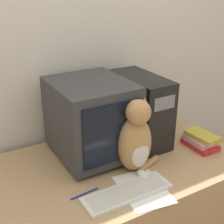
# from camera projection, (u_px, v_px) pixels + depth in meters

# --- Properties ---
(wall_back) EXTENTS (7.00, 0.05, 2.50)m
(wall_back) POSITION_uv_depth(u_px,v_px,m) (76.00, 51.00, 1.91)
(wall_back) COLOR beige
(wall_back) RESTS_ON ground_plane
(desk) EXTENTS (1.36, 0.84, 0.72)m
(desk) POSITION_uv_depth(u_px,v_px,m) (115.00, 213.00, 1.88)
(desk) COLOR tan
(desk) RESTS_ON ground_plane
(crt_monitor) EXTENTS (0.40, 0.47, 0.44)m
(crt_monitor) POSITION_uv_depth(u_px,v_px,m) (91.00, 118.00, 1.73)
(crt_monitor) COLOR #333333
(crt_monitor) RESTS_ON desk
(computer_tower) EXTENTS (0.20, 0.44, 0.42)m
(computer_tower) POSITION_uv_depth(u_px,v_px,m) (140.00, 109.00, 1.90)
(computer_tower) COLOR black
(computer_tower) RESTS_ON desk
(keyboard) EXTENTS (0.44, 0.14, 0.02)m
(keyboard) POSITION_uv_depth(u_px,v_px,m) (127.00, 193.00, 1.47)
(keyboard) COLOR silver
(keyboard) RESTS_ON desk
(cat) EXTENTS (0.26, 0.21, 0.41)m
(cat) POSITION_uv_depth(u_px,v_px,m) (136.00, 139.00, 1.59)
(cat) COLOR #B7844C
(cat) RESTS_ON desk
(book_stack) EXTENTS (0.14, 0.21, 0.09)m
(book_stack) POSITION_uv_depth(u_px,v_px,m) (201.00, 140.00, 1.87)
(book_stack) COLOR red
(book_stack) RESTS_ON desk
(pen) EXTENTS (0.15, 0.02, 0.01)m
(pen) POSITION_uv_depth(u_px,v_px,m) (85.00, 194.00, 1.47)
(pen) COLOR navy
(pen) RESTS_ON desk
(paper_sheet) EXTENTS (0.25, 0.33, 0.00)m
(paper_sheet) POSITION_uv_depth(u_px,v_px,m) (143.00, 189.00, 1.51)
(paper_sheet) COLOR white
(paper_sheet) RESTS_ON desk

